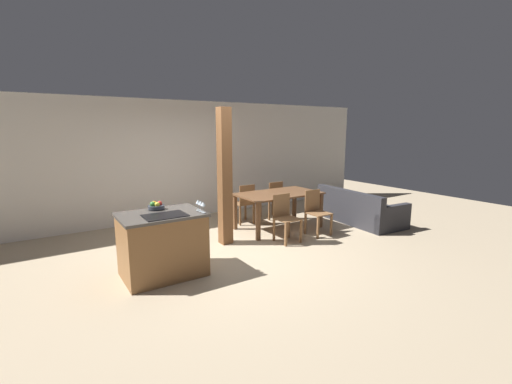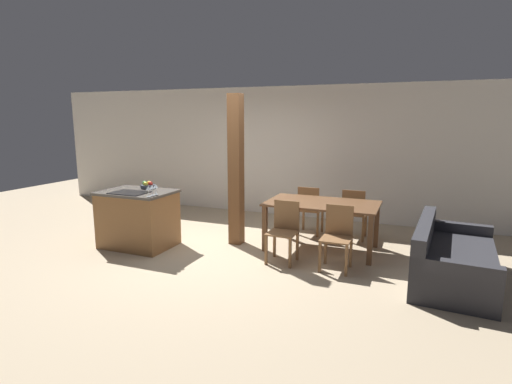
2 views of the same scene
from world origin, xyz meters
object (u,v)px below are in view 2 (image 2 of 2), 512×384
(dining_chair_far_left, at_px, (310,209))
(timber_post, at_px, (236,171))
(wine_glass_middle, at_px, (152,187))
(kitchen_island, at_px, (138,219))
(fruit_bowl, at_px, (148,185))
(dining_table, at_px, (322,209))
(dining_chair_far_right, at_px, (354,213))
(wine_glass_far, at_px, (156,186))
(wine_glass_near, at_px, (148,188))
(couch, at_px, (451,261))
(dining_chair_near_left, at_px, (284,230))
(dining_chair_near_right, at_px, (337,236))

(dining_chair_far_left, relative_size, timber_post, 0.36)
(wine_glass_middle, distance_m, timber_post, 1.35)
(kitchen_island, distance_m, wine_glass_middle, 0.80)
(fruit_bowl, xyz_separation_m, dining_table, (2.76, 0.71, -0.30))
(wine_glass_middle, height_order, dining_chair_far_left, wine_glass_middle)
(kitchen_island, relative_size, dining_chair_far_left, 1.30)
(fruit_bowl, distance_m, dining_chair_far_right, 3.49)
(wine_glass_middle, bearing_deg, wine_glass_far, 90.00)
(wine_glass_near, distance_m, dining_chair_far_right, 3.41)
(kitchen_island, height_order, couch, kitchen_island)
(wine_glass_far, distance_m, dining_table, 2.58)
(wine_glass_middle, height_order, dining_chair_near_left, wine_glass_middle)
(dining_chair_far_right, relative_size, timber_post, 0.36)
(wine_glass_far, relative_size, timber_post, 0.07)
(wine_glass_near, height_order, couch, wine_glass_near)
(wine_glass_middle, height_order, couch, wine_glass_middle)
(wine_glass_middle, bearing_deg, couch, 8.80)
(couch, distance_m, timber_post, 3.36)
(wine_glass_middle, bearing_deg, dining_chair_far_right, 36.07)
(dining_table, distance_m, dining_chair_far_right, 0.85)
(dining_chair_far_left, bearing_deg, dining_chair_far_right, -180.00)
(fruit_bowl, height_order, wine_glass_far, wine_glass_far)
(kitchen_island, distance_m, timber_post, 1.76)
(kitchen_island, height_order, wine_glass_middle, wine_glass_middle)
(wine_glass_far, xyz_separation_m, timber_post, (0.91, 0.90, 0.17))
(wine_glass_far, xyz_separation_m, dining_table, (2.28, 1.13, -0.38))
(dining_table, xyz_separation_m, dining_chair_far_left, (-0.39, 0.73, -0.20))
(wine_glass_far, xyz_separation_m, dining_chair_far_right, (2.67, 1.86, -0.58))
(wine_glass_middle, relative_size, wine_glass_far, 1.00)
(kitchen_island, xyz_separation_m, dining_table, (2.78, 0.97, 0.20))
(wine_glass_near, height_order, dining_chair_far_left, wine_glass_near)
(wine_glass_near, relative_size, wine_glass_middle, 1.00)
(timber_post, bearing_deg, dining_table, 9.61)
(wine_glass_near, xyz_separation_m, couch, (4.11, 0.72, -0.79))
(wine_glass_near, distance_m, wine_glass_middle, 0.09)
(dining_chair_near_left, height_order, timber_post, timber_post)
(dining_table, distance_m, timber_post, 1.50)
(wine_glass_near, bearing_deg, dining_chair_far_right, 37.29)
(kitchen_island, height_order, wine_glass_near, wine_glass_near)
(fruit_bowl, height_order, wine_glass_near, wine_glass_near)
(wine_glass_middle, relative_size, couch, 0.08)
(dining_chair_near_left, bearing_deg, wine_glass_far, -167.99)
(wine_glass_middle, relative_size, timber_post, 0.07)
(fruit_bowl, xyz_separation_m, wine_glass_far, (0.48, -0.42, 0.08))
(wine_glass_near, xyz_separation_m, timber_post, (0.91, 1.07, 0.17))
(wine_glass_middle, bearing_deg, fruit_bowl, 132.93)
(dining_chair_near_left, relative_size, dining_chair_near_right, 1.00)
(wine_glass_near, xyz_separation_m, wine_glass_middle, (0.00, 0.09, 0.00))
(wine_glass_far, relative_size, couch, 0.08)
(dining_table, height_order, dining_chair_far_left, dining_chair_far_left)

